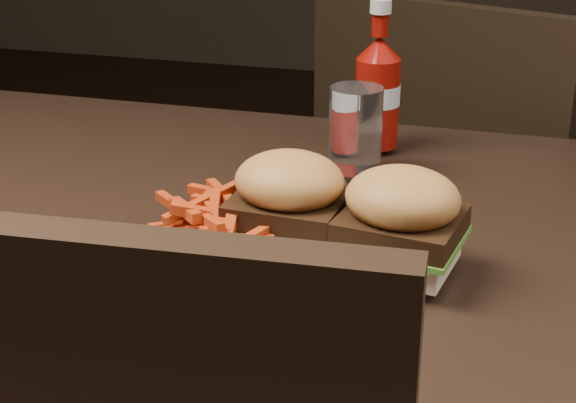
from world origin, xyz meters
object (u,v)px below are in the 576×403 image
(chair_far, at_px, (476,251))
(plate, at_px, (285,251))
(ketchup_bottle, at_px, (377,103))
(dining_table, at_px, (306,268))
(tumbler, at_px, (356,128))

(chair_far, relative_size, plate, 1.66)
(chair_far, xyz_separation_m, plate, (-0.14, -0.73, 0.33))
(ketchup_bottle, bearing_deg, plate, -94.50)
(dining_table, height_order, tumbler, tumbler)
(dining_table, xyz_separation_m, chair_far, (0.12, 0.71, -0.30))
(dining_table, bearing_deg, tumbler, 89.21)
(chair_far, relative_size, ketchup_bottle, 4.03)
(ketchup_bottle, height_order, tumbler, ketchup_bottle)
(chair_far, distance_m, ketchup_bottle, 0.58)
(ketchup_bottle, xyz_separation_m, tumbler, (-0.01, -0.09, -0.01))
(chair_far, xyz_separation_m, tumbler, (-0.12, -0.51, 0.38))
(dining_table, relative_size, ketchup_bottle, 11.25)
(chair_far, bearing_deg, dining_table, 100.82)
(plate, distance_m, tumbler, 0.23)
(plate, height_order, ketchup_bottle, ketchup_bottle)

